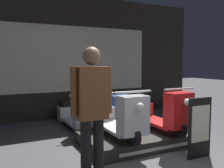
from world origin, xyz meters
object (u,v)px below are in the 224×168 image
scooter_display_right (158,112)px  price_sign_board (200,128)px  scooter_display_left (116,117)px  person_left_browsing (92,106)px  scooter_backrow_1 (109,111)px  scooter_backrow_0 (76,114)px

scooter_display_right → price_sign_board: size_ratio=1.71×
scooter_display_right → price_sign_board: bearing=-86.8°
scooter_display_left → person_left_browsing: bearing=-130.3°
scooter_backrow_1 → price_sign_board: price_sign_board is taller
scooter_backrow_0 → person_left_browsing: bearing=-103.9°
scooter_display_left → scooter_backrow_1: bearing=68.3°
person_left_browsing → price_sign_board: size_ratio=1.77×
scooter_display_right → scooter_backrow_0: bearing=126.0°
scooter_backrow_1 → scooter_display_right: bearing=-79.3°
scooter_backrow_0 → scooter_display_right: bearing=-54.0°
scooter_display_right → price_sign_board: scooter_display_right is taller
scooter_display_right → price_sign_board: 0.97m
scooter_display_right → person_left_browsing: size_ratio=0.97×
scooter_backrow_1 → scooter_backrow_0: bearing=180.0°
scooter_display_right → scooter_backrow_1: scooter_display_right is taller
scooter_display_left → person_left_browsing: person_left_browsing is taller
scooter_display_left → price_sign_board: size_ratio=1.71×
scooter_backrow_0 → price_sign_board: 2.74m
scooter_backrow_0 → person_left_browsing: 2.64m
scooter_backrow_0 → price_sign_board: bearing=-65.1°
scooter_backrow_1 → price_sign_board: bearing=-82.2°
scooter_backrow_0 → price_sign_board: size_ratio=1.71×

